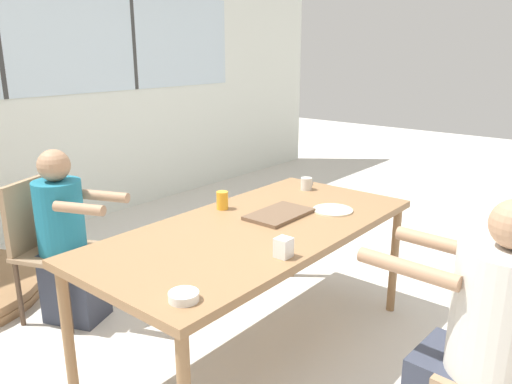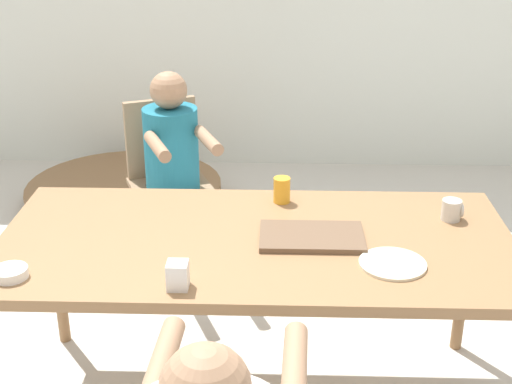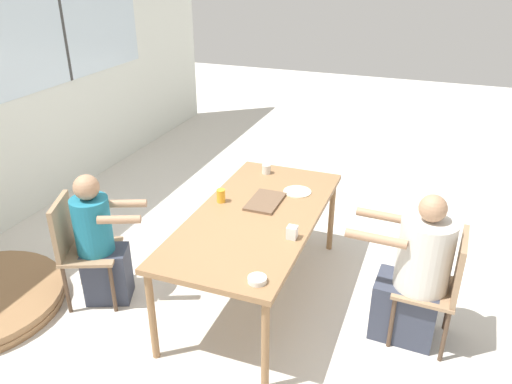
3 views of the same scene
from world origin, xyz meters
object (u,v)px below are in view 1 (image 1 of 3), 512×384
at_px(chair_for_woman_green_shirt, 44,237).
at_px(juice_glass, 222,200).
at_px(coffee_mug, 307,184).
at_px(bowl_white_shallow, 184,296).
at_px(person_man_blue_shirt, 484,355).
at_px(milk_carton_small, 283,247).
at_px(person_woman_green_shirt, 68,245).

height_order(chair_for_woman_green_shirt, juice_glass, chair_for_woman_green_shirt).
height_order(coffee_mug, bowl_white_shallow, coffee_mug).
relative_size(coffee_mug, bowl_white_shallow, 0.71).
xyz_separation_m(person_man_blue_shirt, milk_carton_small, (-0.18, 0.82, 0.28)).
xyz_separation_m(juice_glass, bowl_white_shallow, (-0.87, -0.62, -0.03)).
xyz_separation_m(person_man_blue_shirt, coffee_mug, (0.78, 1.34, 0.27)).
bearing_deg(chair_for_woman_green_shirt, milk_carton_small, 77.46).
distance_m(chair_for_woman_green_shirt, bowl_white_shallow, 1.57).
height_order(milk_carton_small, bowl_white_shallow, milk_carton_small).
bearing_deg(milk_carton_small, coffee_mug, 28.65).
xyz_separation_m(milk_carton_small, bowl_white_shallow, (-0.55, 0.04, -0.03)).
bearing_deg(juice_glass, bowl_white_shallow, -144.32).
bearing_deg(chair_for_woman_green_shirt, juice_glass, 101.03).
xyz_separation_m(coffee_mug, milk_carton_small, (-0.96, -0.53, 0.00)).
relative_size(chair_for_woman_green_shirt, coffee_mug, 10.82).
relative_size(person_woman_green_shirt, juice_glass, 10.31).
distance_m(person_man_blue_shirt, juice_glass, 1.52).
bearing_deg(coffee_mug, chair_for_woman_green_shirt, 139.81).
distance_m(person_man_blue_shirt, milk_carton_small, 0.88).
height_order(person_woman_green_shirt, milk_carton_small, person_woman_green_shirt).
height_order(person_woman_green_shirt, bowl_white_shallow, person_woman_green_shirt).
distance_m(coffee_mug, bowl_white_shallow, 1.58).
relative_size(chair_for_woman_green_shirt, person_woman_green_shirt, 0.81).
xyz_separation_m(juice_glass, milk_carton_small, (-0.32, -0.67, -0.01)).
bearing_deg(coffee_mug, person_man_blue_shirt, -120.29).
distance_m(milk_carton_small, bowl_white_shallow, 0.55).
bearing_deg(person_man_blue_shirt, milk_carton_small, 105.00).
bearing_deg(coffee_mug, milk_carton_small, -151.35).
bearing_deg(person_woman_green_shirt, coffee_mug, 119.99).
bearing_deg(juice_glass, coffee_mug, -12.65).
distance_m(person_woman_green_shirt, bowl_white_shallow, 1.44).
height_order(person_woman_green_shirt, coffee_mug, person_woman_green_shirt).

